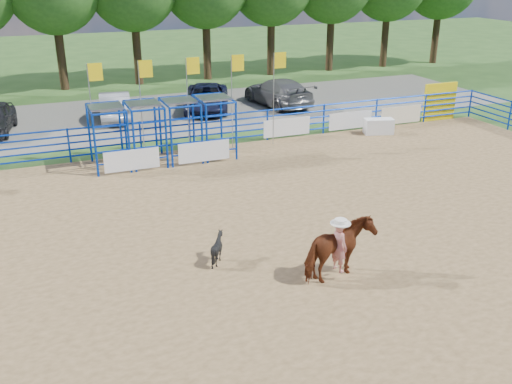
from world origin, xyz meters
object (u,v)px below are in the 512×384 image
at_px(announcer_table, 379,126).
at_px(car_c, 207,98).
at_px(horse_and_rider, 339,247).
at_px(car_d, 278,92).
at_px(calf, 217,248).
at_px(car_b, 115,105).

relative_size(announcer_table, car_c, 0.27).
distance_m(horse_and_rider, car_d, 20.13).
distance_m(horse_and_rider, car_c, 19.51).
height_order(announcer_table, car_d, car_d).
height_order(calf, car_c, car_c).
bearing_deg(announcer_table, calf, -140.30).
xyz_separation_m(calf, car_d, (9.32, 16.98, 0.36)).
xyz_separation_m(car_b, car_d, (9.45, -0.35, 0.05)).
distance_m(horse_and_rider, calf, 3.41).
relative_size(horse_and_rider, calf, 2.86).
relative_size(car_b, car_c, 0.86).
relative_size(announcer_table, car_b, 0.31).
bearing_deg(calf, car_b, -14.89).
bearing_deg(calf, horse_and_rider, -142.33).
height_order(announcer_table, car_b, car_b).
bearing_deg(calf, car_c, -31.48).
bearing_deg(car_c, announcer_table, -31.61).
bearing_deg(car_c, horse_and_rider, -77.79).
bearing_deg(announcer_table, car_d, 105.85).
relative_size(calf, car_b, 0.19).
relative_size(car_b, car_d, 0.83).
bearing_deg(car_c, car_b, -160.85).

